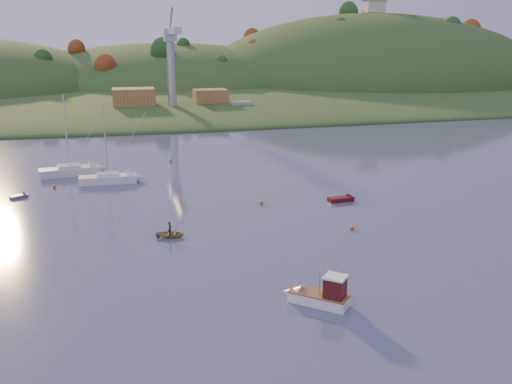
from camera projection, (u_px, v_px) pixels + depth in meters
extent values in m
plane|color=#353B57|center=(332.00, 336.00, 40.66)|extent=(500.00, 500.00, 0.00)
cube|color=#29471C|center=(141.00, 84.00, 255.57)|extent=(620.00, 220.00, 1.50)
ellipsoid|color=#29471C|center=(153.00, 99.00, 194.83)|extent=(640.00, 150.00, 7.00)
ellipsoid|color=#29471C|center=(168.00, 87.00, 239.27)|extent=(140.00, 120.00, 36.00)
ellipsoid|color=#29471C|center=(370.00, 86.00, 245.54)|extent=(150.00, 130.00, 60.00)
cube|color=beige|center=(374.00, 7.00, 236.94)|extent=(8.00, 6.00, 5.00)
cube|color=slate|center=(183.00, 110.00, 155.53)|extent=(42.00, 16.00, 2.40)
cube|color=olive|center=(134.00, 97.00, 152.41)|extent=(11.00, 8.00, 4.80)
cube|color=olive|center=(210.00, 97.00, 158.46)|extent=(9.00, 7.00, 4.00)
cylinder|color=#B7B7BC|center=(171.00, 72.00, 150.25)|extent=(2.20, 2.20, 18.00)
cube|color=#B7B7BC|center=(170.00, 35.00, 147.73)|extent=(3.20, 3.20, 3.20)
cube|color=#B7B7BC|center=(174.00, 31.00, 139.06)|extent=(1.80, 18.00, 1.60)
cube|color=#B7B7BC|center=(168.00, 31.00, 152.14)|extent=(1.80, 10.00, 1.60)
cube|color=white|center=(319.00, 299.00, 45.42)|extent=(4.66, 4.44, 0.85)
cone|color=white|center=(292.00, 293.00, 46.48)|extent=(2.37, 2.38, 1.70)
cube|color=brown|center=(319.00, 294.00, 45.31)|extent=(4.69, 4.47, 0.11)
cube|color=#481012|center=(335.00, 288.00, 44.49)|extent=(2.08, 2.07, 1.70)
cube|color=white|center=(335.00, 277.00, 44.25)|extent=(2.34, 2.34, 0.14)
cylinder|color=silver|center=(319.00, 281.00, 45.01)|extent=(0.10, 0.10, 2.27)
cube|color=silver|center=(70.00, 171.00, 87.44)|extent=(9.18, 4.22, 1.22)
cube|color=silver|center=(69.00, 167.00, 87.26)|extent=(3.62, 2.56, 0.77)
cylinder|color=silver|center=(66.00, 132.00, 85.81)|extent=(0.18, 0.18, 11.06)
cylinder|color=silver|center=(69.00, 166.00, 87.20)|extent=(3.50, 0.76, 0.12)
cylinder|color=silver|center=(69.00, 165.00, 87.17)|extent=(3.11, 0.92, 0.36)
cube|color=silver|center=(108.00, 179.00, 82.81)|extent=(8.13, 2.50, 1.12)
cube|color=silver|center=(108.00, 175.00, 82.65)|extent=(3.06, 1.85, 0.71)
cylinder|color=silver|center=(105.00, 141.00, 81.32)|extent=(0.18, 0.18, 10.14)
cylinder|color=silver|center=(108.00, 174.00, 82.58)|extent=(3.24, 0.15, 0.12)
cylinder|color=silver|center=(108.00, 173.00, 82.56)|extent=(2.84, 0.38, 0.36)
imported|color=#937F51|center=(170.00, 234.00, 60.57)|extent=(3.46, 2.84, 0.63)
imported|color=black|center=(170.00, 231.00, 60.46)|extent=(0.47, 0.60, 1.45)
cube|color=#4E0B12|center=(341.00, 199.00, 73.74)|extent=(3.36, 1.55, 0.55)
cone|color=#4E0B12|center=(352.00, 198.00, 74.24)|extent=(1.24, 1.39, 1.31)
cube|color=slate|center=(19.00, 196.00, 75.29)|extent=(2.38, 2.02, 0.40)
cone|color=slate|center=(27.00, 195.00, 76.07)|extent=(1.18, 1.23, 0.97)
cube|color=slate|center=(241.00, 111.00, 155.53)|extent=(14.23, 6.91, 1.75)
cube|color=#B7B7BC|center=(241.00, 106.00, 155.15)|extent=(6.23, 3.79, 2.34)
sphere|color=orange|center=(352.00, 227.00, 62.95)|extent=(0.50, 0.50, 0.50)
sphere|color=orange|center=(261.00, 202.00, 72.47)|extent=(0.50, 0.50, 0.50)
sphere|color=orange|center=(54.00, 186.00, 80.28)|extent=(0.50, 0.50, 0.50)
sphere|color=orange|center=(170.00, 160.00, 96.96)|extent=(0.50, 0.50, 0.50)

